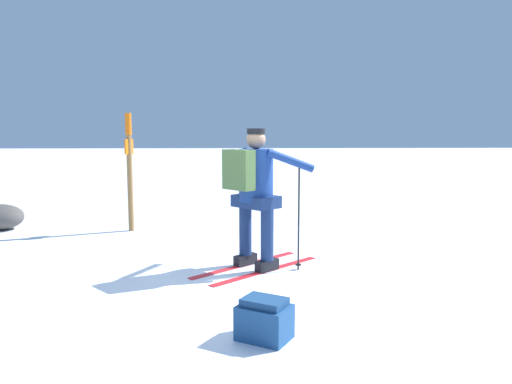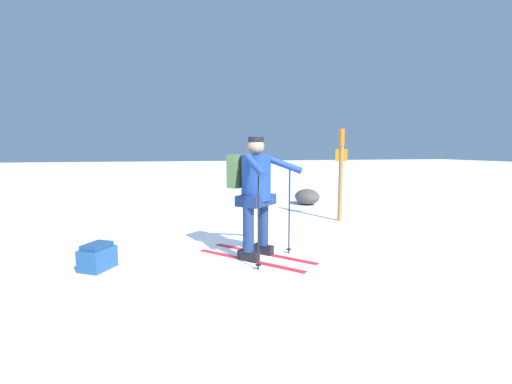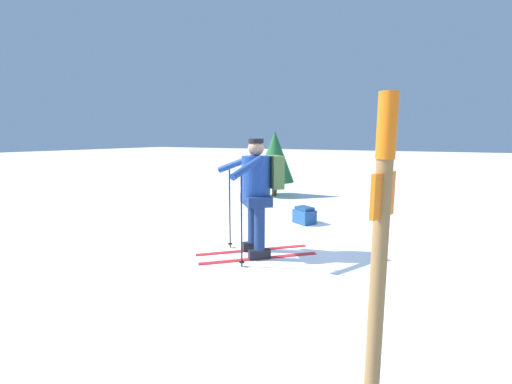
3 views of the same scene
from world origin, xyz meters
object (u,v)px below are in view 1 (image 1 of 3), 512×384
(trail_marker, at_px, (129,162))
(rock_boulder, at_px, (0,217))
(dropped_backpack, at_px, (264,320))
(skier, at_px, (255,187))

(trail_marker, bearing_deg, rock_boulder, -4.47)
(dropped_backpack, height_order, trail_marker, trail_marker)
(skier, bearing_deg, dropped_backpack, 90.28)
(skier, xyz_separation_m, trail_marker, (1.94, -2.31, 0.15))
(skier, xyz_separation_m, rock_boulder, (4.12, -2.48, -0.76))
(dropped_backpack, xyz_separation_m, rock_boulder, (4.13, -4.50, 0.05))
(trail_marker, bearing_deg, skier, 130.00)
(trail_marker, relative_size, rock_boulder, 2.49)
(skier, distance_m, rock_boulder, 4.87)
(trail_marker, xyz_separation_m, rock_boulder, (2.19, -0.17, -0.91))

